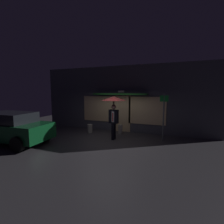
% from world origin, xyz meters
% --- Properties ---
extents(ground_plane, '(18.00, 18.00, 0.00)m').
position_xyz_m(ground_plane, '(0.00, 0.00, 0.00)').
color(ground_plane, '#38353A').
extents(building_facade, '(10.82, 1.00, 3.98)m').
position_xyz_m(building_facade, '(-0.00, 2.34, 1.98)').
color(building_facade, '#4C4C56').
rests_on(building_facade, ground).
extents(person_with_umbrella, '(1.24, 1.24, 2.21)m').
position_xyz_m(person_with_umbrella, '(0.18, 0.39, 1.78)').
color(person_with_umbrella, black).
rests_on(person_with_umbrella, ground).
extents(parked_car, '(4.02, 2.04, 1.47)m').
position_xyz_m(parked_car, '(-4.16, -2.00, 0.75)').
color(parked_car, '#0C3F1E').
rests_on(parked_car, ground).
extents(street_sign_post, '(0.40, 0.07, 2.36)m').
position_xyz_m(street_sign_post, '(2.55, 1.07, 1.34)').
color(street_sign_post, '#595B60').
rests_on(street_sign_post, ground).
extents(sidewalk_bollard, '(0.30, 0.30, 0.50)m').
position_xyz_m(sidewalk_bollard, '(-1.63, 1.13, 0.25)').
color(sidewalk_bollard, '#9E998E').
rests_on(sidewalk_bollard, ground).
extents(sidewalk_bollard_2, '(0.25, 0.25, 0.55)m').
position_xyz_m(sidewalk_bollard_2, '(0.14, 1.55, 0.27)').
color(sidewalk_bollard_2, '#B2A899').
rests_on(sidewalk_bollard_2, ground).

